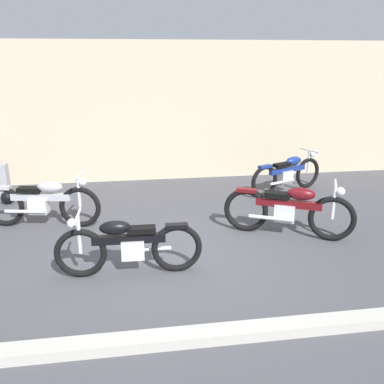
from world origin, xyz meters
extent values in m
plane|color=#47474C|center=(0.00, 0.00, 0.00)|extent=(40.00, 40.00, 0.00)
cube|color=beige|center=(0.00, 4.50, 1.61)|extent=(18.00, 0.30, 3.22)
cube|color=#B7B2A8|center=(0.00, -1.92, 0.06)|extent=(18.00, 0.24, 0.12)
sphere|color=black|center=(-2.95, 3.01, 0.13)|extent=(0.26, 0.26, 0.26)
torus|color=black|center=(-1.36, 1.52, 0.36)|extent=(0.73, 0.22, 0.73)
torus|color=black|center=(-2.69, 1.77, 0.36)|extent=(0.73, 0.22, 0.73)
cube|color=silver|center=(-2.07, 1.66, 0.38)|extent=(0.35, 0.25, 0.28)
cube|color=#ADADB2|center=(-2.03, 1.65, 0.54)|extent=(1.02, 0.28, 0.12)
ellipsoid|color=#ADADB2|center=(-1.85, 1.61, 0.72)|extent=(0.47, 0.28, 0.20)
cube|color=black|center=(-2.20, 1.68, 0.67)|extent=(0.42, 0.25, 0.08)
cube|color=#ADADB2|center=(-2.69, 1.77, 0.70)|extent=(0.34, 0.18, 0.06)
cylinder|color=silver|center=(-1.36, 1.52, 0.64)|extent=(0.06, 0.06, 0.55)
cylinder|color=silver|center=(-1.36, 1.52, 0.91)|extent=(0.14, 0.57, 0.04)
sphere|color=silver|center=(-1.29, 1.51, 0.81)|extent=(0.14, 0.14, 0.14)
cylinder|color=silver|center=(-2.29, 1.57, 0.31)|extent=(0.70, 0.19, 0.06)
torus|color=black|center=(-1.19, -0.31, 0.35)|extent=(0.70, 0.10, 0.70)
torus|color=black|center=(0.10, -0.35, 0.35)|extent=(0.70, 0.10, 0.70)
cube|color=silver|center=(-0.49, -0.33, 0.37)|extent=(0.31, 0.20, 0.27)
cube|color=black|center=(-0.54, -0.33, 0.52)|extent=(0.98, 0.12, 0.11)
ellipsoid|color=black|center=(-0.71, -0.33, 0.69)|extent=(0.43, 0.20, 0.19)
cube|color=black|center=(-0.37, -0.34, 0.65)|extent=(0.39, 0.18, 0.08)
cube|color=black|center=(0.10, -0.35, 0.67)|extent=(0.31, 0.12, 0.06)
cylinder|color=silver|center=(-1.19, -0.31, 0.61)|extent=(0.05, 0.05, 0.53)
cylinder|color=silver|center=(-1.19, -0.31, 0.87)|extent=(0.05, 0.56, 0.03)
sphere|color=silver|center=(-1.26, -0.31, 0.78)|extent=(0.13, 0.13, 0.13)
cylinder|color=silver|center=(-0.30, -0.22, 0.30)|extent=(0.67, 0.08, 0.06)
torus|color=black|center=(2.68, 0.31, 0.38)|extent=(0.72, 0.41, 0.75)
torus|color=black|center=(1.43, 0.91, 0.38)|extent=(0.72, 0.41, 0.75)
cube|color=silver|center=(2.01, 0.63, 0.40)|extent=(0.39, 0.33, 0.29)
cube|color=#590F14|center=(2.06, 0.61, 0.56)|extent=(1.00, 0.55, 0.12)
ellipsoid|color=#590F14|center=(2.22, 0.53, 0.75)|extent=(0.50, 0.38, 0.21)
cube|color=black|center=(1.89, 0.69, 0.70)|extent=(0.45, 0.35, 0.08)
cube|color=#590F14|center=(1.43, 0.91, 0.73)|extent=(0.35, 0.25, 0.06)
cylinder|color=silver|center=(2.68, 0.31, 0.66)|extent=(0.06, 0.06, 0.57)
cylinder|color=silver|center=(2.68, 0.31, 0.94)|extent=(0.29, 0.56, 0.04)
sphere|color=silver|center=(2.76, 0.27, 0.84)|extent=(0.14, 0.14, 0.14)
cylinder|color=silver|center=(1.77, 0.61, 0.32)|extent=(0.68, 0.37, 0.06)
torus|color=black|center=(3.49, 3.14, 0.35)|extent=(0.67, 0.35, 0.69)
torus|color=black|center=(2.31, 2.63, 0.35)|extent=(0.67, 0.35, 0.69)
cube|color=silver|center=(2.86, 2.87, 0.36)|extent=(0.35, 0.29, 0.27)
cube|color=navy|center=(2.90, 2.89, 0.52)|extent=(0.93, 0.47, 0.11)
ellipsoid|color=navy|center=(3.06, 2.96, 0.69)|extent=(0.46, 0.34, 0.19)
cube|color=black|center=(2.75, 2.82, 0.64)|extent=(0.42, 0.31, 0.08)
cube|color=navy|center=(2.31, 2.63, 0.67)|extent=(0.32, 0.22, 0.06)
cylinder|color=silver|center=(3.49, 3.14, 0.61)|extent=(0.05, 0.05, 0.52)
cylinder|color=silver|center=(3.49, 3.14, 0.87)|extent=(0.25, 0.52, 0.03)
sphere|color=silver|center=(3.56, 3.17, 0.77)|extent=(0.13, 0.13, 0.13)
cylinder|color=silver|center=(2.73, 2.69, 0.30)|extent=(0.63, 0.32, 0.06)
camera|label=1|loc=(-0.50, -5.67, 2.86)|focal=40.01mm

